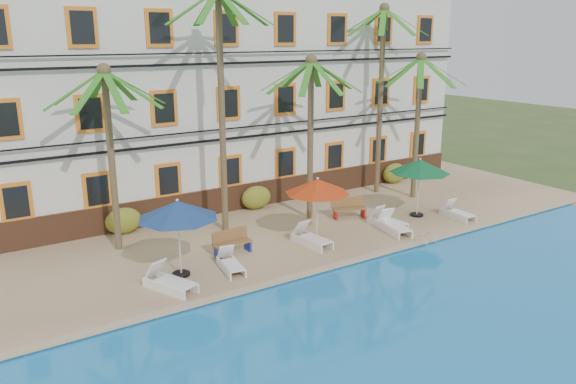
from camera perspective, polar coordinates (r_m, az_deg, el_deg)
ground at (r=21.76m, az=6.37°, el=-6.52°), size 100.00×100.00×0.00m
pool_deck at (r=25.52m, az=-0.73°, el=-2.73°), size 30.00×12.00×0.25m
swimming_pool at (r=17.44m, az=21.46°, el=-13.13°), size 26.00×12.00×0.20m
pool_coping at (r=21.02m, az=7.95°, el=-6.57°), size 30.00×0.35×0.06m
hotel_building at (r=28.69m, az=-6.18°, el=9.97°), size 25.40×6.44×10.22m
palm_a at (r=21.49m, az=-17.71°, el=5.85°), size 4.30×4.30×6.99m
palm_b at (r=22.55m, az=-6.84°, el=11.07°), size 4.30×4.30×9.83m
palm_c at (r=24.22m, az=2.31°, el=7.88°), size 4.30×4.30×7.18m
palm_d at (r=28.77m, az=9.47°, el=11.50°), size 4.30×4.30×9.43m
palm_e at (r=28.29m, az=13.11°, el=8.59°), size 4.30×4.30×7.16m
shrub_left at (r=24.10m, az=-16.38°, el=-2.82°), size 1.50×0.90×1.10m
shrub_mid at (r=26.45m, az=-3.25°, el=-0.56°), size 1.50×0.90×1.10m
shrub_right at (r=31.61m, az=10.75°, el=1.89°), size 1.50×0.90×1.10m
umbrella_blue at (r=18.95m, az=-11.15°, el=-1.82°), size 2.74×2.74×2.73m
umbrella_red at (r=21.95m, az=3.02°, el=0.56°), size 2.60×2.60×2.60m
umbrella_green at (r=25.61m, az=13.24°, el=2.53°), size 2.69×2.69×2.69m
lounger_a at (r=18.68m, az=-11.97°, el=-8.84°), size 1.36×2.01×0.90m
lounger_b at (r=19.82m, az=-5.86°, el=-7.22°), size 0.87×1.74×0.78m
lounger_c at (r=22.03m, az=2.36°, el=-4.67°), size 0.85×1.90×0.87m
lounger_d at (r=23.78m, az=10.60°, el=-3.35°), size 1.04×2.00×0.90m
lounger_e at (r=24.41m, az=10.03°, el=-2.87°), size 0.82×1.83×0.84m
lounger_f at (r=26.28m, az=16.80°, el=-2.00°), size 0.72×1.72×0.79m
bench_left at (r=21.17m, az=-5.74°, el=-5.06°), size 1.52×0.55×0.93m
bench_right at (r=25.30m, az=6.21°, el=-1.58°), size 1.57×0.95×0.93m
pool_ladder at (r=22.90m, az=13.74°, el=-5.06°), size 0.54×0.74×0.74m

